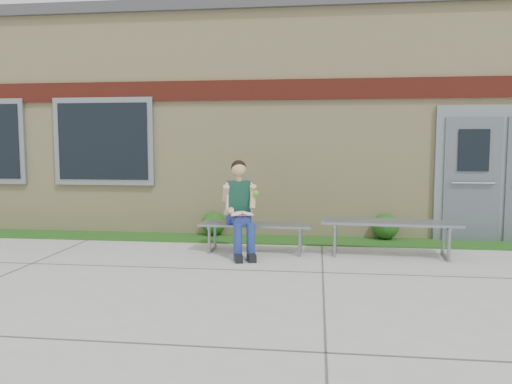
# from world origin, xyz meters

# --- Properties ---
(ground) EXTENTS (80.00, 80.00, 0.00)m
(ground) POSITION_xyz_m (0.00, 0.00, 0.00)
(ground) COLOR #9E9E99
(ground) RESTS_ON ground
(grass_strip) EXTENTS (16.00, 0.80, 0.02)m
(grass_strip) POSITION_xyz_m (0.00, 2.60, 0.01)
(grass_strip) COLOR #1F4813
(grass_strip) RESTS_ON ground
(school_building) EXTENTS (16.20, 6.22, 4.20)m
(school_building) POSITION_xyz_m (-0.00, 5.99, 2.10)
(school_building) COLOR beige
(school_building) RESTS_ON ground
(bench_left) EXTENTS (1.72, 0.52, 0.44)m
(bench_left) POSITION_xyz_m (-0.01, 1.63, 0.34)
(bench_left) COLOR gray
(bench_left) RESTS_ON ground
(bench_right) EXTENTS (2.02, 0.67, 0.52)m
(bench_right) POSITION_xyz_m (1.99, 1.63, 0.40)
(bench_right) COLOR gray
(bench_right) RESTS_ON ground
(girl) EXTENTS (0.61, 0.91, 1.41)m
(girl) POSITION_xyz_m (-0.22, 1.42, 0.72)
(girl) COLOR navy
(girl) RESTS_ON ground
(shrub_mid) EXTENTS (0.43, 0.43, 0.43)m
(shrub_mid) POSITION_xyz_m (-0.93, 2.85, 0.23)
(shrub_mid) COLOR #1F4813
(shrub_mid) RESTS_ON grass_strip
(shrub_east) EXTENTS (0.44, 0.44, 0.44)m
(shrub_east) POSITION_xyz_m (2.09, 2.85, 0.24)
(shrub_east) COLOR #1F4813
(shrub_east) RESTS_ON grass_strip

